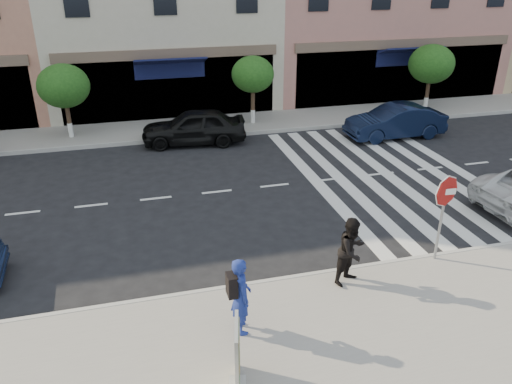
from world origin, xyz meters
name	(u,v)px	position (x,y,z in m)	size (l,w,h in m)	color
ground	(245,254)	(0.00, 0.00, 0.00)	(120.00, 120.00, 0.00)	black
sidewalk_near	(291,350)	(0.00, -3.75, 0.07)	(60.00, 4.50, 0.15)	gray
sidewalk_far	(188,128)	(0.00, 11.00, 0.07)	(60.00, 3.00, 0.15)	gray
street_tree_wb	(64,86)	(-5.00, 10.80, 2.31)	(2.10, 2.10, 3.06)	#473323
street_tree_c	(253,75)	(3.00, 10.80, 2.36)	(1.90, 1.90, 3.04)	#473323
street_tree_ea	(431,64)	(12.00, 10.80, 2.39)	(2.20, 2.20, 3.19)	#473323
stop_sign	(445,199)	(4.51, -1.67, 1.82)	(0.80, 0.12, 2.27)	gray
photographer	(241,296)	(-0.81, -3.00, 0.98)	(0.61, 0.40, 1.66)	navy
walker	(352,251)	(2.01, -2.00, 0.97)	(0.80, 0.62, 1.64)	black
poster_board	(237,356)	(-1.21, -4.37, 0.77)	(0.36, 0.83, 1.28)	beige
car_far_mid	(194,127)	(0.00, 9.02, 0.73)	(1.71, 4.26, 1.45)	black
car_far_right	(395,122)	(8.49, 7.60, 0.70)	(1.49, 4.27, 1.41)	black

